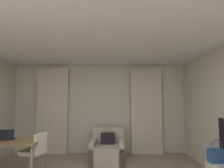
{
  "coord_description": "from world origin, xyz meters",
  "views": [
    {
      "loc": [
        0.32,
        -2.58,
        1.56
      ],
      "look_at": [
        0.36,
        1.4,
        1.89
      ],
      "focal_mm": 29.98,
      "sensor_mm": 36.0,
      "label": 1
    }
  ],
  "objects_px": {
    "desk": "(9,144)",
    "armchair": "(107,150)",
    "handbag_primary": "(217,155)",
    "desk_chair": "(35,157)",
    "laptop": "(6,138)"
  },
  "relations": [
    {
      "from": "laptop",
      "to": "armchair",
      "type": "bearing_deg",
      "value": 24.81
    },
    {
      "from": "armchair",
      "to": "handbag_primary",
      "type": "distance_m",
      "value": 2.5
    },
    {
      "from": "desk",
      "to": "desk_chair",
      "type": "bearing_deg",
      "value": 6.04
    },
    {
      "from": "desk_chair",
      "to": "armchair",
      "type": "bearing_deg",
      "value": 32.42
    },
    {
      "from": "desk_chair",
      "to": "laptop",
      "type": "xyz_separation_m",
      "value": [
        -0.58,
        -0.02,
        0.39
      ]
    },
    {
      "from": "desk",
      "to": "desk_chair",
      "type": "distance_m",
      "value": 0.57
    },
    {
      "from": "armchair",
      "to": "desk",
      "type": "distance_m",
      "value": 2.22
    },
    {
      "from": "armchair",
      "to": "laptop",
      "type": "distance_m",
      "value": 2.3
    },
    {
      "from": "desk_chair",
      "to": "handbag_primary",
      "type": "relative_size",
      "value": 2.39
    },
    {
      "from": "armchair",
      "to": "laptop",
      "type": "height_order",
      "value": "laptop"
    },
    {
      "from": "desk",
      "to": "desk_chair",
      "type": "height_order",
      "value": "desk_chair"
    },
    {
      "from": "laptop",
      "to": "handbag_primary",
      "type": "bearing_deg",
      "value": -10.15
    },
    {
      "from": "desk",
      "to": "armchair",
      "type": "bearing_deg",
      "value": 26.66
    },
    {
      "from": "laptop",
      "to": "desk",
      "type": "bearing_deg",
      "value": -21.0
    },
    {
      "from": "desk",
      "to": "handbag_primary",
      "type": "distance_m",
      "value": 3.86
    }
  ]
}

